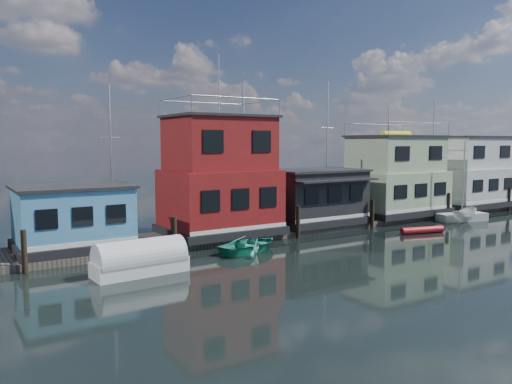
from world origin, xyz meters
TOP-DOWN VIEW (x-y plane):
  - ground at (0.00, 0.00)m, footprint 160.00×160.00m
  - dock at (0.00, 12.00)m, footprint 48.00×5.00m
  - houseboat_blue at (-18.00, 12.00)m, footprint 6.40×4.90m
  - houseboat_red at (-8.50, 12.00)m, footprint 7.40×5.90m
  - houseboat_dark at (-0.50, 11.98)m, footprint 7.40×6.10m
  - houseboat_green at (8.50, 12.00)m, footprint 8.40×5.90m
  - houseboat_white at (18.50, 12.00)m, footprint 8.40×5.90m
  - pilings at (-0.33, 9.20)m, footprint 42.28×0.28m
  - background_masts at (4.76, 18.00)m, footprint 36.40×0.16m
  - tarp_runabout at (-16.19, 6.02)m, footprint 4.68×2.09m
  - red_kayak at (4.55, 5.81)m, footprint 3.40×1.33m
  - day_sailer at (11.91, 7.79)m, footprint 4.41×2.43m
  - dinghy_teal at (-8.95, 7.34)m, footprint 4.90×4.02m
  - motorboat at (11.23, 7.10)m, footprint 3.32×1.71m

SIDE VIEW (x-z plane):
  - ground at x=0.00m, z-range 0.00..0.00m
  - dock at x=0.00m, z-range 0.00..0.40m
  - red_kayak at x=4.55m, z-range 0.00..0.50m
  - day_sailer at x=11.91m, z-range -2.90..3.70m
  - dinghy_teal at x=-8.95m, z-range 0.00..0.88m
  - motorboat at x=11.23m, z-range 0.00..1.22m
  - tarp_runabout at x=-16.19m, z-range -0.24..1.62m
  - pilings at x=-0.33m, z-range 0.00..2.20m
  - houseboat_blue at x=-18.00m, z-range 0.38..4.04m
  - houseboat_dark at x=-0.50m, z-range 0.39..4.45m
  - houseboat_white at x=18.50m, z-range 0.21..6.87m
  - houseboat_green at x=8.50m, z-range 0.03..7.06m
  - houseboat_red at x=-8.50m, z-range -1.83..10.03m
  - background_masts at x=4.76m, z-range -0.45..11.55m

